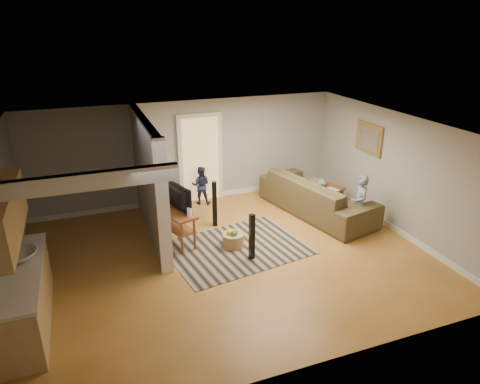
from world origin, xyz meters
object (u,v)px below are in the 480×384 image
(coffee_table, at_px, (320,194))
(tv_console, at_px, (175,213))
(speaker_right, at_px, (215,204))
(child, at_px, (357,229))
(toy_basket, at_px, (233,239))
(speaker_left, at_px, (252,237))
(sofa, at_px, (315,212))
(toddler, at_px, (202,203))

(coffee_table, xyz_separation_m, tv_console, (-3.61, -0.50, 0.29))
(coffee_table, xyz_separation_m, speaker_right, (-2.64, -0.04, 0.15))
(speaker_right, xyz_separation_m, child, (2.83, -1.27, -0.52))
(coffee_table, distance_m, toy_basket, 2.81)
(tv_console, relative_size, speaker_left, 1.32)
(tv_console, distance_m, speaker_right, 1.08)
(speaker_left, xyz_separation_m, speaker_right, (-0.23, 1.60, 0.05))
(tv_console, height_order, toy_basket, tv_console)
(coffee_table, bearing_deg, sofa, -134.49)
(speaker_left, bearing_deg, toy_basket, 103.72)
(tv_console, xyz_separation_m, toddler, (1.02, 1.76, -0.66))
(speaker_left, relative_size, toy_basket, 2.14)
(speaker_left, relative_size, toddler, 0.97)
(child, xyz_separation_m, toddler, (-2.78, 2.57, 0.00))
(sofa, distance_m, coffee_table, 0.48)
(sofa, xyz_separation_m, coffee_table, (0.21, 0.22, 0.37))
(speaker_left, xyz_separation_m, child, (2.60, 0.33, -0.46))
(speaker_left, height_order, child, speaker_left)
(sofa, relative_size, coffee_table, 2.15)
(speaker_right, bearing_deg, tv_console, -138.67)
(speaker_right, xyz_separation_m, toddler, (0.05, 1.30, -0.52))
(tv_console, xyz_separation_m, toy_basket, (1.02, -0.57, -0.50))
(tv_console, relative_size, child, 0.98)
(speaker_right, height_order, toy_basket, speaker_right)
(speaker_right, bearing_deg, toddler, 103.33)
(toy_basket, xyz_separation_m, child, (2.78, -0.24, -0.16))
(tv_console, height_order, speaker_right, speaker_right)
(coffee_table, relative_size, tv_console, 1.13)
(coffee_table, xyz_separation_m, speaker_left, (-2.41, -1.64, 0.10))
(sofa, distance_m, toddler, 2.80)
(sofa, height_order, speaker_right, speaker_right)
(tv_console, xyz_separation_m, speaker_right, (0.97, 0.46, -0.14))
(toddler, bearing_deg, coffee_table, 176.59)
(speaker_left, xyz_separation_m, toddler, (-0.18, 2.90, -0.46))
(coffee_table, relative_size, toy_basket, 3.18)
(speaker_right, xyz_separation_m, toy_basket, (0.06, -1.03, -0.36))
(sofa, bearing_deg, speaker_right, 72.96)
(coffee_table, distance_m, child, 1.37)
(sofa, xyz_separation_m, speaker_left, (-2.20, -1.42, 0.46))
(sofa, height_order, coffee_table, coffee_table)
(tv_console, xyz_separation_m, child, (3.80, -0.81, -0.66))
(tv_console, bearing_deg, child, -29.79)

